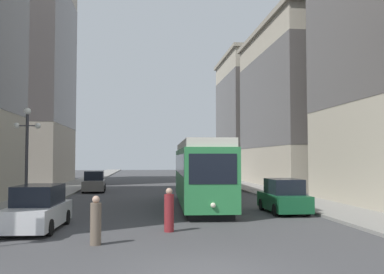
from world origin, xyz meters
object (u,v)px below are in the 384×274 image
at_px(streetcar, 201,172).
at_px(parked_car_left_mid, 38,209).
at_px(transit_bus, 214,169).
at_px(lamp_post_left_near, 27,143).
at_px(pedestrian_crossing_near, 169,211).
at_px(pedestrian_crossing_far, 96,222).
at_px(parked_car_right_far, 284,197).
at_px(parked_car_left_near, 94,182).

relative_size(streetcar, parked_car_left_mid, 2.72).
relative_size(transit_bus, lamp_post_left_near, 2.11).
xyz_separation_m(parked_car_left_mid, pedestrian_crossing_near, (5.31, -1.07, -0.03)).
bearing_deg(lamp_post_left_near, pedestrian_crossing_far, -62.69).
relative_size(parked_car_right_far, pedestrian_crossing_far, 2.55).
relative_size(streetcar, parked_car_left_near, 2.83).
bearing_deg(parked_car_left_mid, parked_car_left_near, 92.54).
height_order(transit_bus, parked_car_right_far, transit_bus).
bearing_deg(parked_car_right_far, pedestrian_crossing_near, 39.62).
xyz_separation_m(parked_car_right_far, lamp_post_left_near, (-13.69, 1.19, 2.91)).
distance_m(streetcar, parked_car_left_mid, 10.84).
relative_size(parked_car_left_near, parked_car_right_far, 1.10).
bearing_deg(streetcar, pedestrian_crossing_far, -112.11).
bearing_deg(lamp_post_left_near, pedestrian_crossing_near, -42.10).
bearing_deg(parked_car_left_near, parked_car_left_mid, -93.12).
xyz_separation_m(pedestrian_crossing_near, pedestrian_crossing_far, (-2.62, -2.38, -0.04)).
bearing_deg(parked_car_left_mid, lamp_post_left_near, 111.76).
height_order(streetcar, transit_bus, streetcar).
distance_m(parked_car_right_far, pedestrian_crossing_far, 11.92).
relative_size(pedestrian_crossing_near, lamp_post_left_near, 0.32).
bearing_deg(streetcar, parked_car_right_far, -36.14).
height_order(parked_car_left_mid, parked_car_right_far, same).
distance_m(transit_bus, parked_car_left_mid, 25.01).
distance_m(parked_car_left_near, pedestrian_crossing_far, 23.97).
distance_m(parked_car_left_mid, lamp_post_left_near, 6.46).
bearing_deg(parked_car_left_mid, streetcar, 46.76).
distance_m(pedestrian_crossing_far, lamp_post_left_near, 10.44).
bearing_deg(pedestrian_crossing_far, streetcar, 86.95).
bearing_deg(pedestrian_crossing_near, pedestrian_crossing_far, 177.26).
distance_m(parked_car_left_near, parked_car_right_far, 19.97).
xyz_separation_m(parked_car_left_mid, parked_car_right_far, (11.78, 4.26, -0.00)).
distance_m(parked_car_right_far, lamp_post_left_near, 14.04).
xyz_separation_m(streetcar, parked_car_right_far, (4.07, -3.26, -1.26)).
bearing_deg(parked_car_left_near, parked_car_right_far, -56.95).
xyz_separation_m(streetcar, transit_bus, (3.30, 14.91, -0.15)).
relative_size(transit_bus, parked_car_left_mid, 2.41).
bearing_deg(parked_car_left_near, pedestrian_crossing_far, -86.68).
relative_size(parked_car_left_near, parked_car_left_mid, 0.96).
xyz_separation_m(parked_car_left_mid, lamp_post_left_near, (-1.90, 5.45, 2.90)).
relative_size(parked_car_left_mid, lamp_post_left_near, 0.88).
bearing_deg(streetcar, parked_car_left_near, 123.50).
bearing_deg(pedestrian_crossing_near, parked_car_right_far, -5.57).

